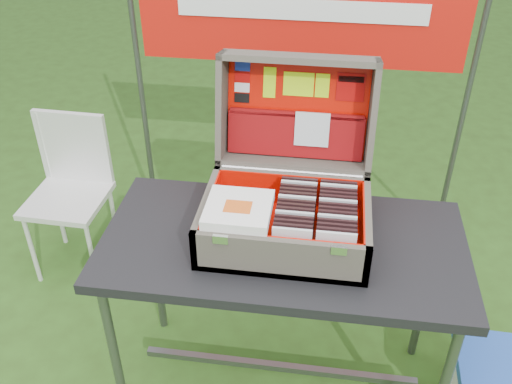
% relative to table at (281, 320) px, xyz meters
% --- Properties ---
extents(ground, '(80.00, 80.00, 0.00)m').
position_rel_table_xyz_m(ground, '(-0.05, 0.06, -0.41)').
color(ground, '#2B4A17').
rests_on(ground, ground).
extents(table, '(1.31, 0.66, 0.82)m').
position_rel_table_xyz_m(table, '(0.00, 0.00, 0.00)').
color(table, black).
rests_on(table, ground).
extents(table_top, '(1.31, 0.66, 0.04)m').
position_rel_table_xyz_m(table_top, '(0.00, 0.00, 0.39)').
color(table_top, black).
rests_on(table_top, ground).
extents(table_leg_fl, '(0.04, 0.04, 0.78)m').
position_rel_table_xyz_m(table_leg_fl, '(-0.59, -0.27, -0.02)').
color(table_leg_fl, '#59595B').
rests_on(table_leg_fl, ground).
extents(table_leg_bl, '(0.04, 0.04, 0.78)m').
position_rel_table_xyz_m(table_leg_bl, '(-0.59, 0.27, -0.02)').
color(table_leg_bl, '#59595B').
rests_on(table_leg_bl, ground).
extents(table_leg_br, '(0.04, 0.04, 0.78)m').
position_rel_table_xyz_m(table_leg_br, '(0.59, 0.27, -0.02)').
color(table_leg_br, '#59595B').
rests_on(table_leg_br, ground).
extents(table_brace, '(1.16, 0.03, 0.03)m').
position_rel_table_xyz_m(table_brace, '(0.00, 0.00, -0.29)').
color(table_brace, '#59595B').
rests_on(table_brace, ground).
extents(suitcase, '(0.58, 0.58, 0.55)m').
position_rel_table_xyz_m(suitcase, '(0.00, 0.07, 0.68)').
color(suitcase, '#555147').
rests_on(suitcase, table).
extents(suitcase_base_bottom, '(0.58, 0.42, 0.02)m').
position_rel_table_xyz_m(suitcase_base_bottom, '(0.00, 0.01, 0.42)').
color(suitcase_base_bottom, '#555147').
rests_on(suitcase_base_bottom, table_top).
extents(suitcase_base_wall_front, '(0.58, 0.02, 0.16)m').
position_rel_table_xyz_m(suitcase_base_wall_front, '(0.00, -0.19, 0.49)').
color(suitcase_base_wall_front, '#555147').
rests_on(suitcase_base_wall_front, table_top).
extents(suitcase_base_wall_back, '(0.58, 0.02, 0.16)m').
position_rel_table_xyz_m(suitcase_base_wall_back, '(0.00, 0.20, 0.49)').
color(suitcase_base_wall_back, '#555147').
rests_on(suitcase_base_wall_back, table_top).
extents(suitcase_base_wall_left, '(0.02, 0.42, 0.16)m').
position_rel_table_xyz_m(suitcase_base_wall_left, '(-0.28, 0.01, 0.49)').
color(suitcase_base_wall_left, '#555147').
rests_on(suitcase_base_wall_left, table_top).
extents(suitcase_base_wall_right, '(0.02, 0.42, 0.16)m').
position_rel_table_xyz_m(suitcase_base_wall_right, '(0.28, 0.01, 0.49)').
color(suitcase_base_wall_right, '#555147').
rests_on(suitcase_base_wall_right, table_top).
extents(suitcase_liner_floor, '(0.54, 0.37, 0.01)m').
position_rel_table_xyz_m(suitcase_liner_floor, '(0.00, 0.01, 0.43)').
color(suitcase_liner_floor, red).
rests_on(suitcase_liner_floor, suitcase_base_bottom).
extents(suitcase_latch_left, '(0.05, 0.01, 0.03)m').
position_rel_table_xyz_m(suitcase_latch_left, '(-0.18, -0.20, 0.56)').
color(suitcase_latch_left, silver).
rests_on(suitcase_latch_left, suitcase_base_wall_front).
extents(suitcase_latch_right, '(0.05, 0.01, 0.03)m').
position_rel_table_xyz_m(suitcase_latch_right, '(0.19, -0.20, 0.56)').
color(suitcase_latch_right, silver).
rests_on(suitcase_latch_right, suitcase_base_wall_front).
extents(suitcase_hinge, '(0.53, 0.02, 0.02)m').
position_rel_table_xyz_m(suitcase_hinge, '(0.00, 0.21, 0.57)').
color(suitcase_hinge, silver).
rests_on(suitcase_hinge, suitcase_base_wall_back).
extents(suitcase_lid_back, '(0.58, 0.12, 0.41)m').
position_rel_table_xyz_m(suitcase_lid_back, '(0.00, 0.40, 0.74)').
color(suitcase_lid_back, '#555147').
rests_on(suitcase_lid_back, suitcase_base_wall_back).
extents(suitcase_lid_rim_far, '(0.58, 0.16, 0.06)m').
position_rel_table_xyz_m(suitcase_lid_rim_far, '(0.00, 0.38, 0.94)').
color(suitcase_lid_rim_far, '#555147').
rests_on(suitcase_lid_rim_far, suitcase_lid_back).
extents(suitcase_lid_rim_near, '(0.58, 0.16, 0.06)m').
position_rel_table_xyz_m(suitcase_lid_rim_near, '(0.00, 0.29, 0.56)').
color(suitcase_lid_rim_near, '#555147').
rests_on(suitcase_lid_rim_near, suitcase_lid_back).
extents(suitcase_lid_rim_left, '(0.02, 0.25, 0.44)m').
position_rel_table_xyz_m(suitcase_lid_rim_left, '(-0.28, 0.34, 0.75)').
color(suitcase_lid_rim_left, '#555147').
rests_on(suitcase_lid_rim_left, suitcase_lid_back).
extents(suitcase_lid_rim_right, '(0.02, 0.25, 0.44)m').
position_rel_table_xyz_m(suitcase_lid_rim_right, '(0.28, 0.34, 0.75)').
color(suitcase_lid_rim_right, '#555147').
rests_on(suitcase_lid_rim_right, suitcase_lid_back).
extents(suitcase_lid_liner, '(0.53, 0.09, 0.36)m').
position_rel_table_xyz_m(suitcase_lid_liner, '(0.00, 0.39, 0.74)').
color(suitcase_lid_liner, red).
rests_on(suitcase_lid_liner, suitcase_lid_back).
extents(suitcase_liner_wall_front, '(0.54, 0.01, 0.13)m').
position_rel_table_xyz_m(suitcase_liner_wall_front, '(0.00, -0.18, 0.50)').
color(suitcase_liner_wall_front, red).
rests_on(suitcase_liner_wall_front, suitcase_base_bottom).
extents(suitcase_liner_wall_back, '(0.54, 0.01, 0.13)m').
position_rel_table_xyz_m(suitcase_liner_wall_back, '(0.00, 0.19, 0.50)').
color(suitcase_liner_wall_back, red).
rests_on(suitcase_liner_wall_back, suitcase_base_bottom).
extents(suitcase_liner_wall_left, '(0.01, 0.37, 0.13)m').
position_rel_table_xyz_m(suitcase_liner_wall_left, '(-0.26, 0.01, 0.50)').
color(suitcase_liner_wall_left, red).
rests_on(suitcase_liner_wall_left, suitcase_base_bottom).
extents(suitcase_liner_wall_right, '(0.01, 0.37, 0.13)m').
position_rel_table_xyz_m(suitcase_liner_wall_right, '(0.27, 0.01, 0.50)').
color(suitcase_liner_wall_right, red).
rests_on(suitcase_liner_wall_right, suitcase_base_bottom).
extents(suitcase_lid_pocket, '(0.52, 0.07, 0.17)m').
position_rel_table_xyz_m(suitcase_lid_pocket, '(0.00, 0.35, 0.65)').
color(suitcase_lid_pocket, maroon).
rests_on(suitcase_lid_pocket, suitcase_lid_liner).
extents(suitcase_pocket_edge, '(0.51, 0.02, 0.02)m').
position_rel_table_xyz_m(suitcase_pocket_edge, '(0.00, 0.36, 0.73)').
color(suitcase_pocket_edge, maroon).
rests_on(suitcase_pocket_edge, suitcase_lid_pocket).
extents(suitcase_pocket_cd, '(0.13, 0.04, 0.13)m').
position_rel_table_xyz_m(suitcase_pocket_cd, '(0.07, 0.34, 0.68)').
color(suitcase_pocket_cd, silver).
rests_on(suitcase_pocket_cd, suitcase_lid_pocket).
extents(lid_sticker_cc_a, '(0.06, 0.01, 0.04)m').
position_rel_table_xyz_m(lid_sticker_cc_a, '(-0.21, 0.42, 0.89)').
color(lid_sticker_cc_a, '#1933B2').
rests_on(lid_sticker_cc_a, suitcase_lid_liner).
extents(lid_sticker_cc_b, '(0.06, 0.01, 0.04)m').
position_rel_table_xyz_m(lid_sticker_cc_b, '(-0.21, 0.41, 0.85)').
color(lid_sticker_cc_b, '#A90705').
rests_on(lid_sticker_cc_b, suitcase_lid_liner).
extents(lid_sticker_cc_c, '(0.06, 0.01, 0.04)m').
position_rel_table_xyz_m(lid_sticker_cc_c, '(-0.21, 0.40, 0.81)').
color(lid_sticker_cc_c, white).
rests_on(lid_sticker_cc_c, suitcase_lid_liner).
extents(lid_sticker_cc_d, '(0.06, 0.01, 0.04)m').
position_rel_table_xyz_m(lid_sticker_cc_d, '(-0.21, 0.39, 0.77)').
color(lid_sticker_cc_d, black).
rests_on(lid_sticker_cc_d, suitcase_lid_liner).
extents(lid_card_neon_tall, '(0.05, 0.03, 0.11)m').
position_rel_table_xyz_m(lid_card_neon_tall, '(-0.11, 0.40, 0.83)').
color(lid_card_neon_tall, '#BBF00E').
rests_on(lid_card_neon_tall, suitcase_lid_liner).
extents(lid_card_neon_main, '(0.11, 0.02, 0.09)m').
position_rel_table_xyz_m(lid_card_neon_main, '(0.00, 0.40, 0.83)').
color(lid_card_neon_main, '#BBF00E').
rests_on(lid_card_neon_main, suitcase_lid_liner).
extents(lid_card_neon_small, '(0.05, 0.02, 0.09)m').
position_rel_table_xyz_m(lid_card_neon_small, '(0.09, 0.40, 0.83)').
color(lid_card_neon_small, '#BBF00E').
rests_on(lid_card_neon_small, suitcase_lid_liner).
extents(lid_sticker_band, '(0.10, 0.03, 0.10)m').
position_rel_table_xyz_m(lid_sticker_band, '(0.20, 0.40, 0.83)').
color(lid_sticker_band, '#A90705').
rests_on(lid_sticker_band, suitcase_lid_liner).
extents(lid_sticker_band_bar, '(0.09, 0.01, 0.02)m').
position_rel_table_xyz_m(lid_sticker_band_bar, '(0.20, 0.41, 0.86)').
color(lid_sticker_band_bar, black).
rests_on(lid_sticker_band_bar, suitcase_lid_liner).
extents(cd_left_0, '(0.13, 0.01, 0.15)m').
position_rel_table_xyz_m(cd_left_0, '(0.04, -0.16, 0.51)').
color(cd_left_0, silver).
rests_on(cd_left_0, suitcase_liner_floor).
extents(cd_left_1, '(0.13, 0.01, 0.15)m').
position_rel_table_xyz_m(cd_left_1, '(0.04, -0.13, 0.51)').
color(cd_left_1, black).
rests_on(cd_left_1, suitcase_liner_floor).
extents(cd_left_2, '(0.13, 0.01, 0.15)m').
position_rel_table_xyz_m(cd_left_2, '(0.04, -0.11, 0.51)').
color(cd_left_2, black).
rests_on(cd_left_2, suitcase_liner_floor).
extents(cd_left_3, '(0.13, 0.01, 0.15)m').
position_rel_table_xyz_m(cd_left_3, '(0.04, -0.09, 0.51)').
color(cd_left_3, black).
rests_on(cd_left_3, suitcase_liner_floor).
extents(cd_left_4, '(0.13, 0.01, 0.15)m').
position_rel_table_xyz_m(cd_left_4, '(0.04, -0.06, 0.51)').
color(cd_left_4, silver).
rests_on(cd_left_4, suitcase_liner_floor).
extents(cd_left_5, '(0.13, 0.01, 0.15)m').
position_rel_table_xyz_m(cd_left_5, '(0.04, -0.04, 0.51)').
color(cd_left_5, black).
rests_on(cd_left_5, suitcase_liner_floor).
extents(cd_left_6, '(0.13, 0.01, 0.15)m').
position_rel_table_xyz_m(cd_left_6, '(0.04, -0.02, 0.51)').
color(cd_left_6, black).
rests_on(cd_left_6, suitcase_liner_floor).
extents(cd_left_7, '(0.13, 0.01, 0.15)m').
position_rel_table_xyz_m(cd_left_7, '(0.04, 0.01, 0.51)').
color(cd_left_7, black).
rests_on(cd_left_7, suitcase_liner_floor).
extents(cd_left_8, '(0.13, 0.01, 0.15)m').
position_rel_table_xyz_m(cd_left_8, '(0.04, 0.03, 0.51)').
color(cd_left_8, silver).
rests_on(cd_left_8, suitcase_liner_floor).
extents(cd_left_9, '(0.13, 0.01, 0.15)m').
position_rel_table_xyz_m(cd_left_9, '(0.04, 0.05, 0.51)').
color(cd_left_9, black).
rests_on(cd_left_9, suitcase_liner_floor).
extents(cd_left_10, '(0.13, 0.01, 0.15)m').
position_rel_table_xyz_m(cd_left_10, '(0.04, 0.07, 0.51)').
color(cd_left_10, black).
rests_on(cd_left_10, suitcase_liner_floor).
extents(cd_left_11, '(0.13, 0.01, 0.15)m').
position_rel_table_xyz_m(cd_left_11, '(0.04, 0.10, 0.51)').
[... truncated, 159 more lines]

